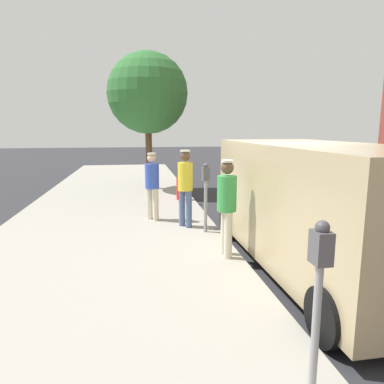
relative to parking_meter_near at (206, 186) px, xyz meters
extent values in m
plane|color=#2D2D33|center=(-1.35, 0.88, -1.18)|extent=(80.00, 80.00, 0.00)
cube|color=#9E998E|center=(2.15, 0.88, -1.11)|extent=(5.00, 32.00, 0.15)
cylinder|color=gray|center=(0.00, 0.00, -0.46)|extent=(0.07, 0.07, 1.15)
cube|color=#4C4C51|center=(0.00, 0.00, 0.26)|extent=(0.14, 0.18, 0.28)
sphere|color=#47474C|center=(0.00, 0.00, 0.43)|extent=(0.12, 0.12, 0.12)
cylinder|color=gray|center=(0.00, 4.85, -0.46)|extent=(0.07, 0.07, 1.15)
cube|color=#4C4C51|center=(0.00, 4.85, 0.26)|extent=(0.14, 0.18, 0.28)
sphere|color=#47474C|center=(0.00, 4.85, 0.43)|extent=(0.12, 0.12, 0.12)
cylinder|color=#4C608C|center=(0.44, -0.58, -0.61)|extent=(0.14, 0.14, 0.85)
cylinder|color=#4C608C|center=(0.31, -0.40, -0.61)|extent=(0.14, 0.14, 0.85)
cylinder|color=yellow|center=(0.38, -0.49, 0.14)|extent=(0.34, 0.34, 0.64)
sphere|color=brown|center=(0.38, -0.49, 0.60)|extent=(0.23, 0.23, 0.23)
cylinder|color=silver|center=(0.38, -0.49, 0.72)|extent=(0.22, 0.22, 0.04)
cylinder|color=beige|center=(1.17, -1.33, -0.63)|extent=(0.14, 0.14, 0.80)
cylinder|color=beige|center=(1.02, -1.16, -0.63)|extent=(0.14, 0.14, 0.80)
cylinder|color=blue|center=(1.09, -1.24, 0.07)|extent=(0.34, 0.34, 0.60)
sphere|color=beige|center=(1.09, -1.24, 0.50)|extent=(0.22, 0.22, 0.22)
cylinder|color=silver|center=(1.09, -1.24, 0.61)|extent=(0.21, 0.21, 0.04)
cylinder|color=beige|center=(-0.08, 1.64, -0.62)|extent=(0.14, 0.14, 0.83)
cylinder|color=beige|center=(-0.07, 1.42, -0.62)|extent=(0.14, 0.14, 0.83)
cylinder|color=green|center=(-0.07, 1.53, 0.10)|extent=(0.34, 0.34, 0.62)
sphere|color=brown|center=(-0.07, 1.53, 0.56)|extent=(0.22, 0.22, 0.22)
cylinder|color=silver|center=(-0.07, 1.53, 0.67)|extent=(0.21, 0.21, 0.04)
cube|color=tan|center=(-1.50, 2.01, -0.01)|extent=(2.07, 5.23, 1.96)
cube|color=black|center=(-1.47, -0.44, 0.38)|extent=(1.84, 0.10, 0.88)
cylinder|color=black|center=(-0.52, -0.03, -0.84)|extent=(0.23, 0.68, 0.68)
cylinder|color=black|center=(-2.42, -0.05, -0.84)|extent=(0.23, 0.68, 0.68)
cylinder|color=black|center=(-0.58, 4.07, -0.84)|extent=(0.23, 0.68, 0.68)
cylinder|color=brown|center=(0.98, -6.02, 0.21)|extent=(0.24, 0.24, 2.49)
sphere|color=#327235|center=(0.98, -6.02, 2.48)|extent=(2.94, 2.94, 2.94)
cylinder|color=red|center=(0.10, -3.67, -0.68)|extent=(0.24, 0.24, 0.70)
sphere|color=red|center=(0.10, -3.67, -0.27)|extent=(0.20, 0.20, 0.20)
camera|label=1|loc=(1.48, 7.43, 1.22)|focal=33.27mm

